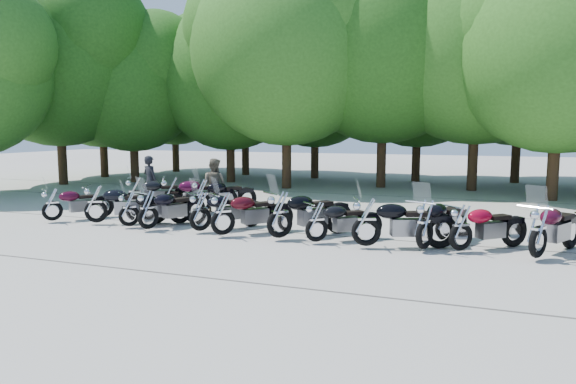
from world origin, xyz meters
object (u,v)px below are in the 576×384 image
(motorcycle_5, at_px, (223,212))
(motorcycle_3, at_px, (148,209))
(motorcycle_8, at_px, (367,220))
(motorcycle_13, at_px, (135,192))
(rider_1, at_px, (214,185))
(motorcycle_4, at_px, (200,210))
(motorcycle_9, at_px, (425,223))
(motorcycle_2, at_px, (129,208))
(motorcycle_7, at_px, (317,220))
(motorcycle_15, at_px, (201,195))
(motorcycle_10, at_px, (461,226))
(rider_0, at_px, (150,181))
(motorcycle_11, at_px, (539,229))
(motorcycle_14, at_px, (172,193))
(motorcycle_6, at_px, (280,213))
(motorcycle_1, at_px, (96,202))
(motorcycle_0, at_px, (52,203))

(motorcycle_5, bearing_deg, motorcycle_3, 40.86)
(motorcycle_5, height_order, motorcycle_8, motorcycle_8)
(motorcycle_13, xyz_separation_m, rider_1, (2.56, 0.83, 0.25))
(rider_1, bearing_deg, motorcycle_4, 116.24)
(rider_1, bearing_deg, motorcycle_9, 158.14)
(motorcycle_8, bearing_deg, motorcycle_2, 67.05)
(motorcycle_7, distance_m, motorcycle_15, 5.50)
(motorcycle_10, relative_size, rider_0, 1.21)
(motorcycle_11, bearing_deg, motorcycle_14, 15.83)
(motorcycle_5, distance_m, rider_1, 4.27)
(motorcycle_13, bearing_deg, motorcycle_6, -144.21)
(motorcycle_4, xyz_separation_m, motorcycle_8, (4.53, -0.30, 0.05))
(motorcycle_1, relative_size, motorcycle_13, 1.01)
(motorcycle_9, bearing_deg, rider_1, -2.86)
(motorcycle_8, distance_m, motorcycle_13, 8.91)
(motorcycle_0, bearing_deg, motorcycle_9, -145.80)
(motorcycle_1, relative_size, motorcycle_6, 0.94)
(motorcycle_6, bearing_deg, rider_0, 9.90)
(motorcycle_8, bearing_deg, motorcycle_14, 47.58)
(motorcycle_0, distance_m, motorcycle_8, 9.44)
(motorcycle_8, height_order, motorcycle_14, motorcycle_14)
(motorcycle_9, distance_m, motorcycle_13, 10.11)
(motorcycle_1, xyz_separation_m, motorcycle_14, (1.02, 2.40, 0.03))
(motorcycle_9, height_order, motorcycle_11, motorcycle_11)
(motorcycle_5, height_order, motorcycle_7, motorcycle_5)
(motorcycle_9, bearing_deg, motorcycle_5, 24.86)
(motorcycle_0, xyz_separation_m, motorcycle_13, (0.99, 2.66, 0.07))
(motorcycle_13, relative_size, rider_0, 1.27)
(motorcycle_7, bearing_deg, motorcycle_2, 47.15)
(motorcycle_0, distance_m, motorcycle_11, 13.06)
(motorcycle_5, bearing_deg, motorcycle_0, 39.94)
(motorcycle_4, bearing_deg, rider_1, -32.80)
(motorcycle_8, bearing_deg, motorcycle_0, 67.93)
(motorcycle_2, height_order, motorcycle_9, motorcycle_9)
(motorcycle_15, bearing_deg, rider_0, 13.24)
(motorcycle_9, distance_m, motorcycle_15, 7.76)
(motorcycle_10, height_order, rider_1, rider_1)
(motorcycle_15, bearing_deg, motorcycle_1, 87.92)
(motorcycle_4, distance_m, motorcycle_6, 2.33)
(motorcycle_0, distance_m, motorcycle_13, 2.84)
(motorcycle_3, xyz_separation_m, motorcycle_11, (9.60, 0.09, 0.05))
(motorcycle_15, relative_size, rider_1, 1.30)
(motorcycle_4, bearing_deg, motorcycle_11, -146.10)
(motorcycle_5, relative_size, motorcycle_11, 0.96)
(motorcycle_1, xyz_separation_m, rider_1, (2.08, 3.34, 0.24))
(motorcycle_2, distance_m, motorcycle_3, 0.79)
(motorcycle_6, bearing_deg, motorcycle_15, 4.66)
(motorcycle_11, bearing_deg, motorcycle_15, 13.49)
(motorcycle_11, height_order, motorcycle_14, motorcycle_14)
(motorcycle_7, relative_size, motorcycle_15, 0.89)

